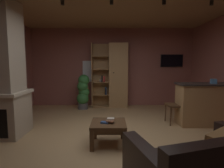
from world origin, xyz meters
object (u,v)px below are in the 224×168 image
table_book_1 (110,121)px  kitchen_bar_counter (210,104)px  bookshelf_cabinet (116,76)px  table_book_0 (104,123)px  tissue_box (213,81)px  table_book_2 (110,119)px  potted_floor_plant (83,91)px  coffee_table (108,127)px  dining_chair (179,102)px  wall_mounted_tv (171,61)px

table_book_1 → kitchen_bar_counter: bearing=25.7°
bookshelf_cabinet → table_book_0: 3.10m
tissue_box → table_book_1: (-2.40, -1.07, -0.61)m
table_book_2 → potted_floor_plant: potted_floor_plant is taller
kitchen_bar_counter → table_book_1: 2.66m
tissue_box → table_book_1: tissue_box is taller
table_book_2 → potted_floor_plant: size_ratio=0.11×
potted_floor_plant → table_book_0: bearing=-73.4°
coffee_table → dining_chair: size_ratio=0.68×
bookshelf_cabinet → dining_chair: (1.51, -1.78, -0.54)m
coffee_table → table_book_1: 0.14m
table_book_0 → wall_mounted_tv: 4.09m
table_book_1 → potted_floor_plant: size_ratio=0.12×
coffee_table → potted_floor_plant: size_ratio=0.55×
table_book_1 → table_book_2: 0.07m
table_book_2 → wall_mounted_tv: size_ratio=0.17×
coffee_table → table_book_2: (0.04, -0.00, 0.15)m
coffee_table → potted_floor_plant: (-0.88, 2.66, 0.25)m
bookshelf_cabinet → table_book_1: 3.09m
bookshelf_cabinet → table_book_2: (-0.16, -2.96, -0.59)m
coffee_table → dining_chair: 2.08m
tissue_box → table_book_2: (-2.39, -1.01, -0.59)m
wall_mounted_tv → bookshelf_cabinet: bearing=-173.8°
kitchen_bar_counter → wall_mounted_tv: wall_mounted_tv is taller
bookshelf_cabinet → tissue_box: size_ratio=17.98×
bookshelf_cabinet → coffee_table: bearing=-93.8°
tissue_box → potted_floor_plant: potted_floor_plant is taller
tissue_box → table_book_0: (-2.49, -1.07, -0.64)m
potted_floor_plant → wall_mounted_tv: wall_mounted_tv is taller
kitchen_bar_counter → dining_chair: size_ratio=1.71×
bookshelf_cabinet → dining_chair: bookshelf_cabinet is taller
bookshelf_cabinet → potted_floor_plant: (-1.07, -0.30, -0.49)m
kitchen_bar_counter → bookshelf_cabinet: bearing=140.0°
tissue_box → coffee_table: bearing=-157.4°
bookshelf_cabinet → table_book_0: bookshelf_cabinet is taller
bookshelf_cabinet → coffee_table: bookshelf_cabinet is taller
kitchen_bar_counter → tissue_box: size_ratio=13.10×
table_book_1 → coffee_table: bearing=116.1°
wall_mounted_tv → potted_floor_plant: bearing=-170.3°
coffee_table → dining_chair: (1.70, 1.18, 0.20)m
kitchen_bar_counter → table_book_1: kitchen_bar_counter is taller
tissue_box → table_book_2: tissue_box is taller
coffee_table → wall_mounted_tv: (2.15, 3.17, 1.26)m
bookshelf_cabinet → table_book_0: bearing=-95.0°
table_book_0 → dining_chair: dining_chair is taller
table_book_2 → potted_floor_plant: 2.81m
tissue_box → wall_mounted_tv: 2.24m
coffee_table → potted_floor_plant: 2.81m
tissue_box → wall_mounted_tv: bearing=97.3°
bookshelf_cabinet → wall_mounted_tv: 2.03m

